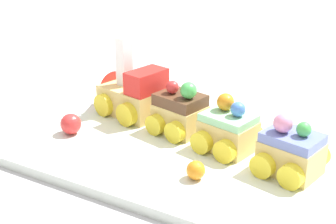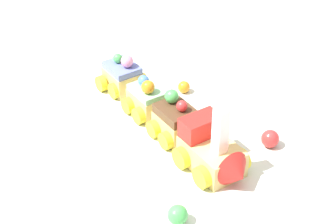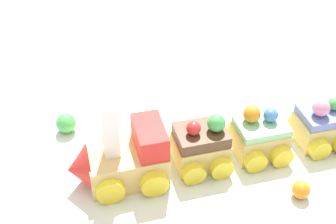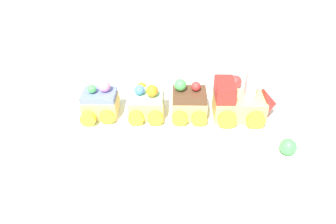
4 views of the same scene
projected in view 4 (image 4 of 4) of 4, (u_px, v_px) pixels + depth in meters
name	position (u px, v px, depth m)	size (l,w,h in m)	color
ground_plane	(180.00, 119.00, 0.60)	(10.00, 10.00, 0.00)	#B2B2B7
display_board	(180.00, 117.00, 0.60)	(0.77, 0.32, 0.01)	silver
cake_train_locomotive	(243.00, 103.00, 0.58)	(0.12, 0.10, 0.11)	#E5C675
cake_car_chocolate	(189.00, 103.00, 0.58)	(0.07, 0.08, 0.07)	#E5C675
cake_car_mint	(147.00, 104.00, 0.58)	(0.07, 0.08, 0.07)	#E5C675
cake_car_blueberry	(100.00, 103.00, 0.58)	(0.07, 0.08, 0.07)	#E5C675
gumball_green	(288.00, 147.00, 0.50)	(0.03, 0.03, 0.03)	#4CBC56
gumball_orange	(142.00, 87.00, 0.66)	(0.02, 0.02, 0.02)	orange
gumball_red	(235.00, 82.00, 0.67)	(0.03, 0.03, 0.03)	red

